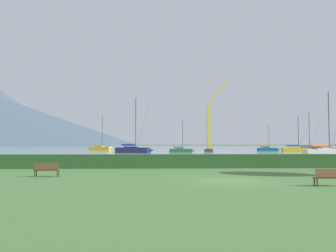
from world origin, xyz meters
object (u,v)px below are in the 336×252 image
at_px(sailboat_slip_0, 101,148).
at_px(park_bench_near_path, 329,176).
at_px(sailboat_slip_7, 327,152).
at_px(dock_crane, 209,130).
at_px(sailboat_slip_8, 297,149).
at_px(sailboat_slip_2, 133,150).
at_px(park_bench_under_tree, 46,169).
at_px(sailboat_slip_10, 308,149).
at_px(sailboat_slip_4, 181,150).
at_px(sailboat_slip_1, 268,149).

relative_size(sailboat_slip_0, park_bench_near_path, 7.13).
distance_m(sailboat_slip_7, park_bench_near_path, 47.39).
bearing_deg(dock_crane, sailboat_slip_0, 147.42).
bearing_deg(sailboat_slip_8, park_bench_near_path, -102.36).
distance_m(sailboat_slip_2, sailboat_slip_7, 41.86).
height_order(sailboat_slip_8, park_bench_near_path, sailboat_slip_8).
relative_size(sailboat_slip_8, park_bench_under_tree, 5.37).
relative_size(sailboat_slip_7, sailboat_slip_8, 1.27).
bearing_deg(dock_crane, sailboat_slip_2, -157.19).
bearing_deg(park_bench_under_tree, sailboat_slip_10, 56.23).
xyz_separation_m(sailboat_slip_0, sailboat_slip_10, (60.91, -14.91, 0.00)).
bearing_deg(sailboat_slip_4, dock_crane, 37.76).
relative_size(sailboat_slip_7, dock_crane, 0.62).
xyz_separation_m(sailboat_slip_1, sailboat_slip_7, (-2.14, -38.27, 0.16)).
bearing_deg(park_bench_near_path, sailboat_slip_0, 105.89).
bearing_deg(sailboat_slip_10, sailboat_slip_7, -107.07).
bearing_deg(sailboat_slip_1, sailboat_slip_7, -77.63).
relative_size(sailboat_slip_2, park_bench_under_tree, 7.58).
relative_size(sailboat_slip_1, sailboat_slip_4, 0.93).
xyz_separation_m(sailboat_slip_2, sailboat_slip_8, (41.99, 5.57, -0.11)).
relative_size(sailboat_slip_1, sailboat_slip_7, 0.62).
xyz_separation_m(sailboat_slip_2, park_bench_under_tree, (-2.45, -57.49, -0.25)).
xyz_separation_m(sailboat_slip_2, park_bench_near_path, (14.42, -63.31, -0.26)).
bearing_deg(sailboat_slip_7, sailboat_slip_2, 153.95).
distance_m(sailboat_slip_2, park_bench_under_tree, 57.54).
height_order(sailboat_slip_2, sailboat_slip_7, sailboat_slip_2).
xyz_separation_m(sailboat_slip_8, park_bench_near_path, (-27.57, -68.89, -0.15)).
bearing_deg(sailboat_slip_2, sailboat_slip_4, 35.60).
relative_size(sailboat_slip_10, park_bench_near_path, 7.11).
distance_m(sailboat_slip_2, sailboat_slip_10, 50.57).
xyz_separation_m(sailboat_slip_7, sailboat_slip_8, (5.88, 26.75, -0.05)).
bearing_deg(sailboat_slip_8, dock_crane, -177.37).
relative_size(sailboat_slip_4, park_bench_near_path, 5.02).
distance_m(sailboat_slip_10, dock_crane, 30.01).
relative_size(sailboat_slip_1, sailboat_slip_8, 0.79).
xyz_separation_m(sailboat_slip_2, sailboat_slip_4, (11.75, 3.93, -0.25)).
distance_m(sailboat_slip_0, park_bench_under_tree, 86.64).
bearing_deg(sailboat_slip_0, dock_crane, -15.33).
distance_m(sailboat_slip_4, sailboat_slip_7, 34.99).
height_order(sailboat_slip_0, dock_crane, dock_crane).
bearing_deg(park_bench_near_path, sailboat_slip_1, 73.22).
bearing_deg(sailboat_slip_0, park_bench_under_tree, -66.27).
height_order(sailboat_slip_10, park_bench_near_path, sailboat_slip_10).
relative_size(sailboat_slip_2, dock_crane, 0.69).
bearing_deg(sailboat_slip_4, park_bench_under_tree, -93.98).
distance_m(sailboat_slip_4, sailboat_slip_8, 30.29).
bearing_deg(sailboat_slip_2, sailboat_slip_0, 130.23).
relative_size(park_bench_near_path, park_bench_under_tree, 0.90).
bearing_deg(sailboat_slip_7, sailboat_slip_10, 74.51).
xyz_separation_m(sailboat_slip_2, sailboat_slip_10, (48.68, 13.69, -0.09)).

